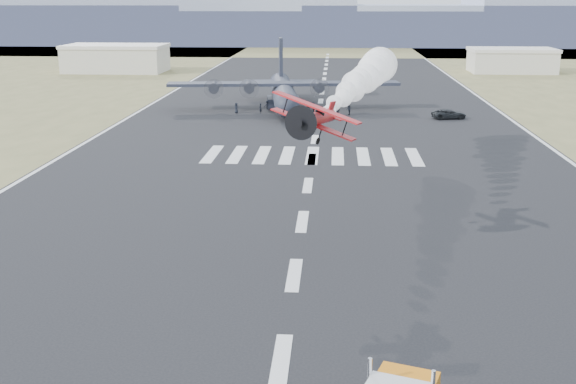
# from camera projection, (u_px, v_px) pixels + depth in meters

# --- Properties ---
(ground) EXTENTS (500.00, 500.00, 0.00)m
(ground) POSITION_uv_depth(u_px,v_px,m) (281.00, 361.00, 37.29)
(ground) COLOR black
(ground) RESTS_ON ground
(scrub_far) EXTENTS (500.00, 80.00, 0.00)m
(scrub_far) POSITION_uv_depth(u_px,v_px,m) (329.00, 49.00, 258.76)
(scrub_far) COLOR olive
(scrub_far) RESTS_ON ground
(runway_markings) EXTENTS (60.00, 260.00, 0.01)m
(runway_markings) POSITION_uv_depth(u_px,v_px,m) (315.00, 139.00, 95.06)
(runway_markings) COLOR silver
(runway_markings) RESTS_ON ground
(ridge_seg_b) EXTENTS (150.00, 50.00, 15.00)m
(ridge_seg_b) POSITION_uv_depth(u_px,v_px,m) (11.00, 23.00, 293.85)
(ridge_seg_b) COLOR #828CA5
(ridge_seg_b) RESTS_ON ground
(ridge_seg_c) EXTENTS (150.00, 50.00, 17.00)m
(ridge_seg_c) POSITION_uv_depth(u_px,v_px,m) (168.00, 21.00, 289.50)
(ridge_seg_c) COLOR #828CA5
(ridge_seg_c) RESTS_ON ground
(ridge_seg_d) EXTENTS (150.00, 50.00, 13.00)m
(ridge_seg_d) POSITION_uv_depth(u_px,v_px,m) (330.00, 27.00, 285.94)
(ridge_seg_d) COLOR #828CA5
(ridge_seg_d) RESTS_ON ground
(ridge_seg_e) EXTENTS (150.00, 50.00, 15.00)m
(ridge_seg_e) POSITION_uv_depth(u_px,v_px,m) (496.00, 25.00, 281.59)
(ridge_seg_e) COLOR #828CA5
(ridge_seg_e) RESTS_ON ground
(hangar_left) EXTENTS (24.50, 14.50, 6.70)m
(hangar_left) POSITION_uv_depth(u_px,v_px,m) (116.00, 58.00, 179.29)
(hangar_left) COLOR #BBB7A6
(hangar_left) RESTS_ON ground
(hangar_right) EXTENTS (20.50, 12.50, 5.90)m
(hangar_right) POSITION_uv_depth(u_px,v_px,m) (512.00, 60.00, 178.04)
(hangar_right) COLOR #BBB7A6
(hangar_right) RESTS_ON ground
(aerobatic_biplane) EXTENTS (6.54, 6.16, 3.46)m
(aerobatic_biplane) POSITION_uv_depth(u_px,v_px,m) (316.00, 118.00, 51.31)
(aerobatic_biplane) COLOR #AD230B
(smoke_trail) EXTENTS (8.48, 35.65, 4.21)m
(smoke_trail) POSITION_uv_depth(u_px,v_px,m) (371.00, 73.00, 78.89)
(smoke_trail) COLOR white
(transport_aircraft) EXTENTS (38.35, 31.49, 11.06)m
(transport_aircraft) POSITION_uv_depth(u_px,v_px,m) (283.00, 91.00, 121.12)
(transport_aircraft) COLOR #1E202D
(transport_aircraft) RESTS_ON ground
(support_vehicle) EXTENTS (5.60, 3.42, 1.45)m
(support_vehicle) POSITION_uv_depth(u_px,v_px,m) (449.00, 114.00, 110.86)
(support_vehicle) COLOR black
(support_vehicle) RESTS_ON ground
(crew_a) EXTENTS (0.64, 0.71, 1.61)m
(crew_a) POSITION_uv_depth(u_px,v_px,m) (260.00, 108.00, 115.99)
(crew_a) COLOR black
(crew_a) RESTS_ON ground
(crew_b) EXTENTS (0.89, 1.00, 1.76)m
(crew_b) POSITION_uv_depth(u_px,v_px,m) (313.00, 108.00, 115.68)
(crew_b) COLOR black
(crew_b) RESTS_ON ground
(crew_c) EXTENTS (1.16, 0.81, 1.64)m
(crew_c) POSITION_uv_depth(u_px,v_px,m) (267.00, 105.00, 118.99)
(crew_c) COLOR black
(crew_c) RESTS_ON ground
(crew_d) EXTENTS (1.01, 1.06, 1.66)m
(crew_d) POSITION_uv_depth(u_px,v_px,m) (338.00, 111.00, 113.48)
(crew_d) COLOR black
(crew_d) RESTS_ON ground
(crew_e) EXTENTS (0.86, 0.96, 1.68)m
(crew_e) POSITION_uv_depth(u_px,v_px,m) (236.00, 108.00, 116.24)
(crew_e) COLOR black
(crew_e) RESTS_ON ground
(crew_f) EXTENTS (1.50, 0.56, 1.59)m
(crew_f) POSITION_uv_depth(u_px,v_px,m) (282.00, 109.00, 114.96)
(crew_f) COLOR black
(crew_f) RESTS_ON ground
(crew_g) EXTENTS (0.80, 0.75, 1.74)m
(crew_g) POSITION_uv_depth(u_px,v_px,m) (308.00, 108.00, 115.40)
(crew_g) COLOR black
(crew_g) RESTS_ON ground
(crew_h) EXTENTS (0.60, 0.93, 1.85)m
(crew_h) POSITION_uv_depth(u_px,v_px,m) (348.00, 109.00, 114.37)
(crew_h) COLOR black
(crew_h) RESTS_ON ground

